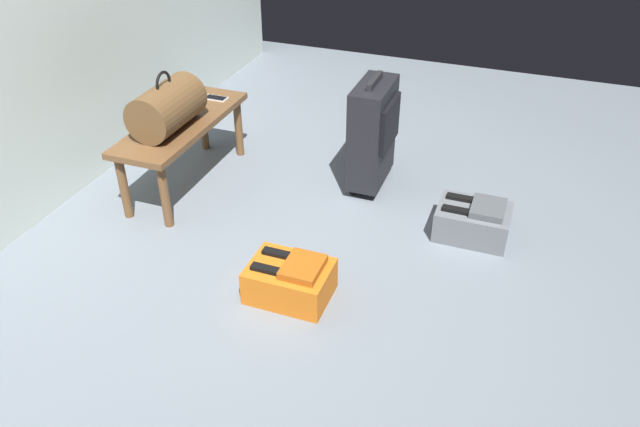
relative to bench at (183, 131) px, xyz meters
The scene contains 7 objects.
ground_plane 1.25m from the bench, 125.05° to the right, with size 6.60×6.60×0.00m, color slate.
bench is the anchor object (origin of this frame).
duffel_bag_brown 0.23m from the bench, behind, with size 0.44×0.26×0.34m.
cell_phone 0.36m from the bench, ahead, with size 0.07×0.14×0.01m.
suitcase_upright_charcoal 1.11m from the bench, 70.75° to the right, with size 0.41×0.21×0.69m.
backpack_grey 1.73m from the bench, 88.47° to the right, with size 0.28×0.38×0.21m.
backpack_orange 1.26m from the bench, 127.07° to the right, with size 0.28×0.38×0.21m.
Camera 1 is at (-2.10, -0.91, 1.96)m, focal length 34.85 mm.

